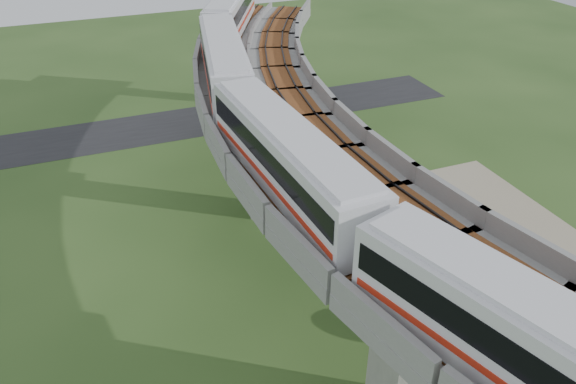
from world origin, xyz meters
name	(u,v)px	position (x,y,z in m)	size (l,w,h in m)	color
ground	(300,292)	(0.00, 0.00, 0.00)	(160.00, 160.00, 0.00)	#2E4B1E
dirt_lot	(488,261)	(14.00, -2.00, 0.02)	(18.00, 26.00, 0.04)	gray
asphalt_road	(194,121)	(0.00, 30.00, 0.01)	(60.00, 8.00, 0.03)	#232326
viaduct	(359,164)	(3.84, 0.00, 9.05)	(19.58, 73.98, 11.40)	#99968E
metro_train	(286,102)	(0.45, 3.57, 12.31)	(12.31, 61.22, 3.64)	silver
fence	(424,251)	(9.75, 0.00, 0.75)	(3.87, 38.73, 1.50)	#2D382D
tree_0	(322,113)	(12.06, 22.73, 2.02)	(2.37, 2.37, 3.03)	#382314
tree_1	(314,142)	(8.74, 17.45, 1.66)	(1.89, 1.89, 2.47)	#382314
tree_2	(337,171)	(8.13, 11.19, 1.84)	(2.31, 2.31, 2.83)	#382314
tree_3	(361,205)	(7.46, 5.48, 1.92)	(1.93, 1.93, 2.75)	#382314
tree_4	(383,236)	(6.95, 1.19, 2.00)	(1.91, 1.91, 2.82)	#382314
tree_5	(425,280)	(7.03, -3.96, 2.03)	(1.98, 1.98, 2.88)	#382314
tree_6	(474,309)	(7.74, -7.85, 2.63)	(2.94, 2.94, 3.89)	#382314
car_white	(458,282)	(10.07, -3.60, 0.56)	(1.23, 3.05, 1.04)	white
car_red	(567,292)	(16.10, -7.16, 0.66)	(1.31, 3.75, 1.24)	maroon
car_dark	(440,199)	(15.06, 5.62, 0.66)	(1.72, 4.24, 1.23)	black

